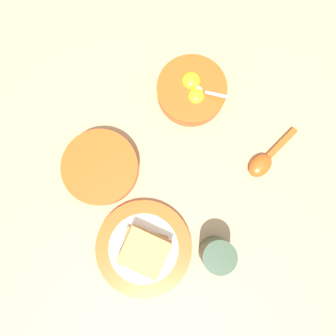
# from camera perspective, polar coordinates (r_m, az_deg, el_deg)

# --- Properties ---
(ground_plane) EXTENTS (3.00, 3.00, 0.00)m
(ground_plane) POSITION_cam_1_polar(r_m,az_deg,el_deg) (0.79, 6.09, 3.49)
(ground_plane) COLOR tan
(egg_bowl) EXTENTS (0.16, 0.16, 0.07)m
(egg_bowl) POSITION_cam_1_polar(r_m,az_deg,el_deg) (0.80, 4.13, 13.30)
(egg_bowl) COLOR #DB5119
(egg_bowl) RESTS_ON ground_plane
(toast_plate) EXTENTS (0.22, 0.22, 0.02)m
(toast_plate) POSITION_cam_1_polar(r_m,az_deg,el_deg) (0.77, -4.25, -13.75)
(toast_plate) COLOR #DB5119
(toast_plate) RESTS_ON ground_plane
(toast_sandwich) EXTENTS (0.12, 0.12, 0.05)m
(toast_sandwich) POSITION_cam_1_polar(r_m,az_deg,el_deg) (0.74, -4.22, -14.23)
(toast_sandwich) COLOR tan
(toast_sandwich) RESTS_ON toast_plate
(soup_spoon) EXTENTS (0.13, 0.13, 0.03)m
(soup_spoon) POSITION_cam_1_polar(r_m,az_deg,el_deg) (0.80, 16.39, 1.11)
(soup_spoon) COLOR #DB5119
(soup_spoon) RESTS_ON ground_plane
(congee_bowl) EXTENTS (0.17, 0.17, 0.04)m
(congee_bowl) POSITION_cam_1_polar(r_m,az_deg,el_deg) (0.77, -11.64, 0.08)
(congee_bowl) COLOR #DB5119
(congee_bowl) RESTS_ON ground_plane
(drinking_cup) EXTENTS (0.07, 0.07, 0.09)m
(drinking_cup) POSITION_cam_1_polar(r_m,az_deg,el_deg) (0.74, 8.54, -14.69)
(drinking_cup) COLOR #334733
(drinking_cup) RESTS_ON ground_plane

